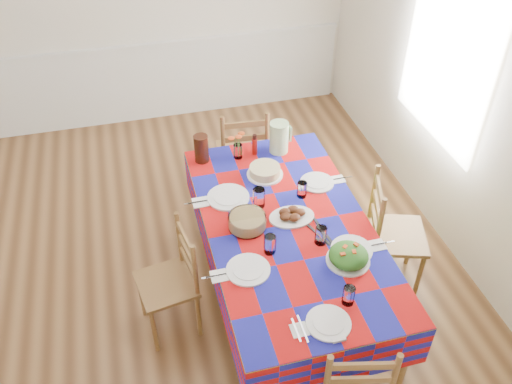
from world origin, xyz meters
TOP-DOWN VIEW (x-y plane):
  - room at (0.00, 0.00)m, footprint 4.58×5.08m
  - wainscot at (0.00, 2.48)m, footprint 4.41×0.06m
  - window_right at (2.23, 0.30)m, footprint 0.00×1.40m
  - dining_table at (0.69, -0.53)m, footprint 1.13×2.10m
  - setting_near_head at (0.72, -1.35)m, footprint 0.43×0.28m
  - setting_left_near at (0.38, -0.83)m, footprint 0.52×0.31m
  - setting_left_far at (0.42, -0.20)m, footprint 0.57×0.34m
  - setting_right_near at (0.96, -0.83)m, footprint 0.52×0.30m
  - setting_right_far at (0.99, -0.19)m, footprint 0.48×0.28m
  - meat_platter at (0.74, -0.47)m, footprint 0.32×0.23m
  - salad_platter at (0.96, -0.96)m, footprint 0.28×0.28m
  - pasta_bowl at (0.41, -0.48)m, footprint 0.26×0.26m
  - cake at (0.69, 0.05)m, footprint 0.28×0.28m
  - serving_utensils at (0.88, -0.65)m, footprint 0.14×0.32m
  - flower_vase at (0.54, 0.33)m, footprint 0.14×0.12m
  - hot_sauce at (0.68, 0.35)m, footprint 0.04×0.04m
  - green_pitcher at (0.88, 0.34)m, footprint 0.15×0.15m
  - tea_pitcher at (0.25, 0.37)m, footprint 0.11×0.11m
  - name_card at (0.68, -1.51)m, footprint 0.08×0.02m
  - chair_far at (0.69, 0.80)m, footprint 0.48×0.46m
  - chair_left at (-0.15, -0.52)m, footprint 0.45×0.46m
  - chair_right at (1.53, -0.51)m, footprint 0.54×0.56m

SIDE VIEW (x-z plane):
  - chair_left at x=-0.15m, z-range -0.01..0.91m
  - wainscot at x=0.00m, z-range 0.03..0.95m
  - chair_far at x=0.69m, z-range -0.01..1.00m
  - chair_right at x=1.53m, z-range -0.01..1.00m
  - dining_table at x=0.69m, z-range 0.32..1.13m
  - serving_utensils at x=0.88m, z-range 0.82..0.82m
  - name_card at x=0.68m, z-range 0.82..0.83m
  - meat_platter at x=0.74m, z-range 0.81..0.87m
  - setting_right_far at x=0.99m, z-range 0.78..0.91m
  - setting_near_head at x=0.72m, z-range 0.78..0.91m
  - setting_right_near at x=0.96m, z-range 0.78..0.91m
  - setting_left_near at x=0.38m, z-range 0.78..0.91m
  - setting_left_far at x=0.42m, z-range 0.78..0.92m
  - cake at x=0.69m, z-range 0.81..0.89m
  - salad_platter at x=0.96m, z-range 0.80..0.92m
  - pasta_bowl at x=0.41m, z-range 0.82..0.91m
  - hot_sauce at x=0.68m, z-range 0.82..1.00m
  - flower_vase at x=0.54m, z-range 0.80..1.03m
  - tea_pitcher at x=0.25m, z-range 0.82..1.05m
  - green_pitcher at x=0.88m, z-range 0.82..1.08m
  - room at x=0.00m, z-range -0.04..2.74m
  - window_right at x=2.23m, z-range 0.80..2.20m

